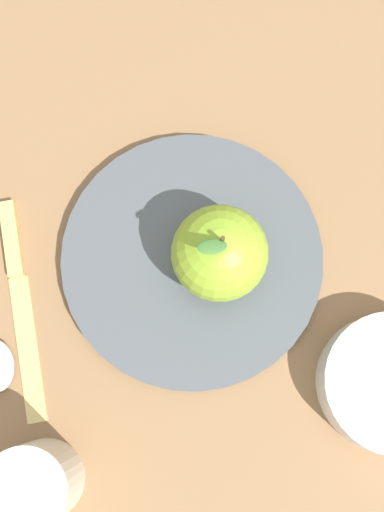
% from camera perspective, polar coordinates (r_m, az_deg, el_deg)
% --- Properties ---
extents(ground_plane, '(2.40, 2.40, 0.00)m').
position_cam_1_polar(ground_plane, '(0.59, -1.28, 0.21)').
color(ground_plane, olive).
extents(dinner_plate, '(0.24, 0.24, 0.01)m').
position_cam_1_polar(dinner_plate, '(0.58, -0.00, -0.25)').
color(dinner_plate, '#4C5156').
rests_on(dinner_plate, ground_plane).
extents(apple, '(0.08, 0.08, 0.10)m').
position_cam_1_polar(apple, '(0.53, 2.52, 0.24)').
color(apple, '#8CB22D').
rests_on(apple, dinner_plate).
extents(cup, '(0.07, 0.07, 0.08)m').
position_cam_1_polar(cup, '(0.55, -14.17, -19.59)').
color(cup, silver).
rests_on(cup, ground_plane).
extents(knife, '(0.10, 0.19, 0.01)m').
position_cam_1_polar(knife, '(0.60, -15.44, -2.84)').
color(knife, '#D8B766').
rests_on(knife, ground_plane).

